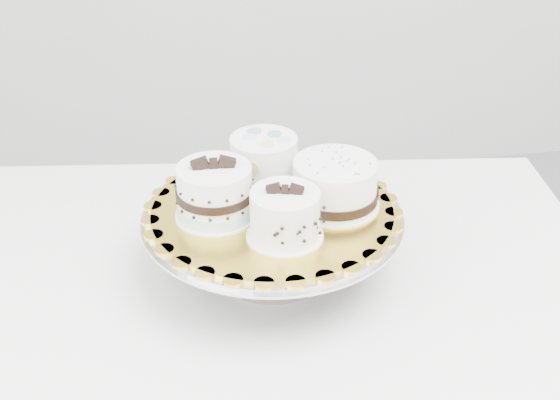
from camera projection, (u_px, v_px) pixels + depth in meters
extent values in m
cube|color=white|center=(243.00, 288.00, 1.07)|extent=(1.22, 0.90, 0.04)
cube|color=white|center=(12.00, 338.00, 1.52)|extent=(0.06, 0.06, 0.71)
cube|color=white|center=(480.00, 326.00, 1.56)|extent=(0.06, 0.06, 0.71)
cylinder|color=gray|center=(273.00, 265.00, 1.08)|extent=(0.18, 0.18, 0.01)
cylinder|color=gray|center=(273.00, 243.00, 1.06)|extent=(0.11, 0.11, 0.09)
cylinder|color=silver|center=(272.00, 214.00, 1.03)|extent=(0.37, 0.37, 0.01)
cylinder|color=silver|center=(272.00, 216.00, 1.03)|extent=(0.38, 0.38, 0.00)
cylinder|color=gold|center=(272.00, 210.00, 1.02)|extent=(0.42, 0.42, 0.01)
cylinder|color=white|center=(285.00, 235.00, 0.96)|extent=(0.11, 0.11, 0.00)
cylinder|color=white|center=(285.00, 214.00, 0.94)|extent=(0.11, 0.11, 0.07)
cylinder|color=white|center=(216.00, 214.00, 1.01)|extent=(0.12, 0.12, 0.00)
cylinder|color=white|center=(215.00, 191.00, 0.99)|extent=(0.11, 0.11, 0.07)
cylinder|color=silver|center=(216.00, 208.00, 1.00)|extent=(0.11, 0.11, 0.02)
cylinder|color=black|center=(215.00, 192.00, 0.99)|extent=(0.11, 0.11, 0.01)
cylinder|color=white|center=(264.00, 181.00, 1.09)|extent=(0.11, 0.11, 0.00)
cylinder|color=white|center=(264.00, 159.00, 1.07)|extent=(0.13, 0.13, 0.07)
cylinder|color=white|center=(334.00, 203.00, 1.03)|extent=(0.13, 0.13, 0.00)
cylinder|color=white|center=(335.00, 183.00, 1.01)|extent=(0.15, 0.15, 0.07)
cylinder|color=black|center=(334.00, 194.00, 1.02)|extent=(0.13, 0.13, 0.01)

